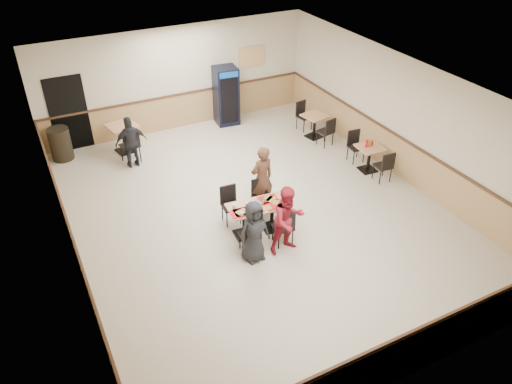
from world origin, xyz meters
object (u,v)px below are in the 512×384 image
diner_man_opposite (262,179)px  back_table (123,134)px  diner_woman_right (288,220)px  lone_diner (131,142)px  trash_bin (61,144)px  side_table_far (315,123)px  pepsi_cooler (226,96)px  side_table_near (369,155)px  main_table (258,214)px  diner_woman_left (254,232)px

diner_man_opposite → back_table: diner_man_opposite is taller
diner_woman_right → lone_diner: (-1.88, 4.79, -0.05)m
lone_diner → diner_man_opposite: bearing=121.7°
diner_man_opposite → lone_diner: 3.86m
back_table → trash_bin: (-1.61, 0.35, -0.08)m
diner_man_opposite → back_table: (-2.10, 4.13, -0.27)m
lone_diner → side_table_far: bearing=170.4°
pepsi_cooler → trash_bin: size_ratio=1.98×
diner_woman_right → diner_man_opposite: diner_man_opposite is taller
side_table_near → trash_bin: bearing=148.7°
main_table → diner_man_opposite: diner_man_opposite is taller
trash_bin → diner_woman_right: bearing=-60.0°
lone_diner → side_table_far: 5.18m
lone_diner → pepsi_cooler: pepsi_cooler is taller
diner_woman_right → side_table_far: size_ratio=1.98×
diner_woman_right → side_table_near: bearing=24.9°
diner_woman_right → side_table_far: 5.19m
diner_woman_left → lone_diner: size_ratio=0.97×
diner_woman_right → side_table_far: diner_woman_right is taller
diner_man_opposite → side_table_near: 3.27m
side_table_far → back_table: 5.38m
diner_woman_right → side_table_near: 3.92m
side_table_far → diner_man_opposite: bearing=-140.5°
diner_man_opposite → trash_bin: 5.83m
main_table → diner_man_opposite: 0.95m
pepsi_cooler → side_table_far: bearing=-41.5°
diner_woman_right → trash_bin: diner_woman_right is taller
diner_woman_left → diner_man_opposite: diner_man_opposite is taller
main_table → pepsi_cooler: bearing=77.5°
side_table_far → trash_bin: trash_bin is taller
diner_woman_right → lone_diner: diner_woman_right is taller
diner_man_opposite → side_table_near: size_ratio=2.33×
pepsi_cooler → trash_bin: pepsi_cooler is taller
side_table_far → diner_woman_left: bearing=-134.9°
main_table → lone_diner: bearing=116.9°
diner_woman_left → pepsi_cooler: size_ratio=0.77×
diner_woman_right → side_table_far: bearing=48.7°
diner_woman_left → side_table_far: diner_woman_left is taller
side_table_far → lone_diner: bearing=171.7°
main_table → lone_diner: lone_diner is taller
side_table_near → side_table_far: side_table_far is taller
diner_woman_left → side_table_near: diner_woman_left is taller
diner_woman_right → diner_man_opposite: (0.22, 1.55, 0.04)m
diner_woman_left → diner_woman_right: bearing=-11.3°
diner_woman_right → diner_man_opposite: size_ratio=0.95×
lone_diner → trash_bin: 2.05m
side_table_near → back_table: bearing=144.0°
main_table → side_table_far: (3.50, 3.24, 0.00)m
lone_diner → back_table: bearing=-91.3°
diner_man_opposite → diner_woman_left: bearing=50.0°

